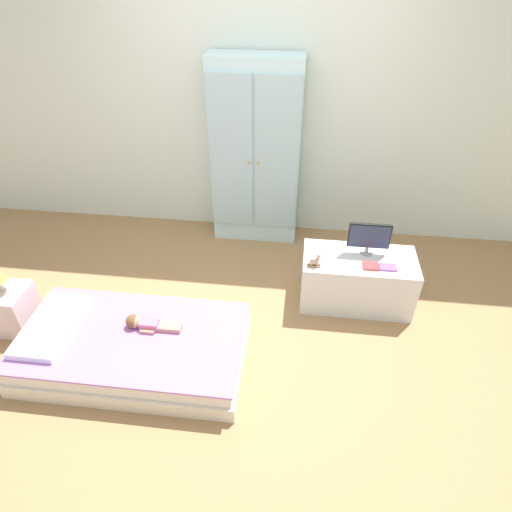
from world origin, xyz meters
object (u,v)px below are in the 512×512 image
(rocking_horse_toy, at_px, (315,260))
(book_purple, at_px, (388,267))
(bed, at_px, (134,348))
(tv_stand, at_px, (357,280))
(nightstand, at_px, (12,309))
(wardrobe, at_px, (256,155))
(doll, at_px, (143,323))
(book_red, at_px, (371,266))
(tv_monitor, at_px, (369,237))

(rocking_horse_toy, distance_m, book_purple, 0.55)
(bed, distance_m, tv_stand, 1.78)
(nightstand, distance_m, wardrobe, 2.35)
(doll, distance_m, book_red, 1.72)
(tv_stand, relative_size, tv_monitor, 2.74)
(wardrobe, xyz_separation_m, tv_monitor, (0.97, -0.81, -0.25))
(nightstand, distance_m, tv_monitor, 2.77)
(nightstand, xyz_separation_m, wardrobe, (1.68, 1.49, 0.67))
(book_red, xyz_separation_m, book_purple, (0.13, 0.00, -0.00))
(tv_stand, bearing_deg, doll, -154.42)
(nightstand, relative_size, wardrobe, 0.21)
(book_red, bearing_deg, nightstand, -169.34)
(nightstand, xyz_separation_m, rocking_horse_toy, (2.26, 0.46, 0.32))
(wardrobe, bearing_deg, bed, -111.13)
(nightstand, bearing_deg, doll, -6.64)
(wardrobe, height_order, book_red, wardrobe)
(bed, xyz_separation_m, book_red, (1.65, 0.72, 0.33))
(nightstand, relative_size, tv_stand, 0.41)
(wardrobe, xyz_separation_m, tv_stand, (0.92, -0.89, -0.63))
(doll, xyz_separation_m, tv_stand, (1.52, 0.73, -0.07))
(doll, relative_size, tv_monitor, 1.22)
(rocking_horse_toy, bearing_deg, bed, -151.20)
(rocking_horse_toy, height_order, book_red, rocking_horse_toy)
(doll, bearing_deg, bed, -124.65)
(tv_stand, height_order, book_purple, book_purple)
(tv_monitor, relative_size, book_purple, 2.48)
(bed, relative_size, tv_stand, 1.77)
(wardrobe, distance_m, tv_stand, 1.43)
(tv_monitor, bearing_deg, tv_stand, -122.98)
(bed, height_order, book_purple, book_purple)
(wardrobe, bearing_deg, rocking_horse_toy, -60.80)
(nightstand, distance_m, tv_stand, 2.68)
(bed, relative_size, book_red, 13.38)
(wardrobe, xyz_separation_m, rocking_horse_toy, (0.57, -1.03, -0.35))
(tv_stand, relative_size, book_purple, 6.80)
(doll, bearing_deg, tv_monitor, 27.08)
(bed, distance_m, nightstand, 1.05)
(nightstand, xyz_separation_m, tv_stand, (2.61, 0.60, 0.04))
(tv_monitor, bearing_deg, nightstand, -165.72)
(wardrobe, relative_size, book_red, 14.60)
(tv_monitor, relative_size, book_red, 2.76)
(bed, height_order, rocking_horse_toy, rocking_horse_toy)
(book_purple, bearing_deg, bed, -158.00)
(doll, relative_size, book_red, 3.36)
(wardrobe, bearing_deg, tv_monitor, -39.86)
(bed, distance_m, doll, 0.20)
(wardrobe, bearing_deg, book_red, -44.84)
(doll, height_order, tv_monitor, tv_monitor)
(wardrobe, distance_m, tv_monitor, 1.29)
(nightstand, bearing_deg, rocking_horse_toy, 11.58)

